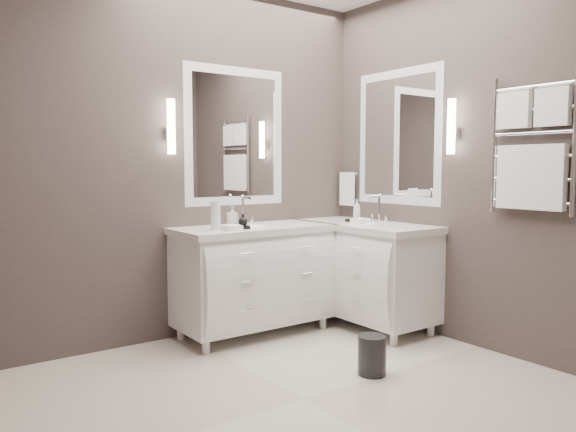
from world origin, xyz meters
TOP-DOWN VIEW (x-y plane):
  - floor at (0.00, 0.00)m, footprint 3.20×3.00m
  - wall_back at (0.00, 1.50)m, footprint 3.20×0.01m
  - wall_right at (1.60, 0.00)m, footprint 0.01×3.00m
  - vanity_back at (0.45, 1.23)m, footprint 1.24×0.59m
  - vanity_right at (1.33, 0.90)m, footprint 0.59×1.24m
  - mirror_back at (0.45, 1.49)m, footprint 0.90×0.02m
  - mirror_right at (1.59, 0.80)m, footprint 0.02×0.90m
  - sconce_back at (-0.13, 1.43)m, footprint 0.06×0.06m
  - sconce_right at (1.53, 0.22)m, footprint 0.06×0.06m
  - towel_bar_corner at (1.54, 1.36)m, footprint 0.03×0.22m
  - towel_ladder at (1.55, -0.40)m, footprint 0.06×0.58m
  - waste_bin at (0.58, 0.05)m, footprint 0.23×0.23m
  - amenity_tray_back at (0.25, 1.14)m, footprint 0.19×0.16m
  - amenity_tray_right at (1.34, 1.01)m, footprint 0.16×0.19m
  - water_bottle at (0.09, 1.17)m, footprint 0.08×0.08m
  - soap_bottle_a at (0.22, 1.16)m, footprint 0.07×0.07m
  - soap_bottle_b at (0.28, 1.11)m, footprint 0.09×0.09m
  - soap_bottle_c at (1.34, 1.01)m, footprint 0.07×0.07m

SIDE VIEW (x-z plane):
  - floor at x=0.00m, z-range -0.01..0.00m
  - waste_bin at x=0.58m, z-range 0.00..0.25m
  - vanity_back at x=0.45m, z-range 0.00..0.97m
  - vanity_right at x=1.33m, z-range 0.00..0.97m
  - amenity_tray_right at x=1.34m, z-range 0.85..0.87m
  - amenity_tray_back at x=0.25m, z-range 0.85..0.87m
  - soap_bottle_b at x=0.28m, z-range 0.87..0.96m
  - soap_bottle_a at x=0.22m, z-range 0.87..1.02m
  - water_bottle at x=0.09m, z-range 0.85..1.06m
  - soap_bottle_c at x=1.34m, z-range 0.87..1.04m
  - towel_bar_corner at x=1.54m, z-range 0.97..1.27m
  - wall_back at x=0.00m, z-range 0.00..2.70m
  - wall_right at x=1.60m, z-range 0.00..2.70m
  - towel_ladder at x=1.55m, z-range 0.94..1.84m
  - mirror_back at x=0.45m, z-range 1.00..2.10m
  - mirror_right at x=1.59m, z-range 1.00..2.10m
  - sconce_back at x=-0.13m, z-range 1.39..1.79m
  - sconce_right at x=1.53m, z-range 1.39..1.79m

